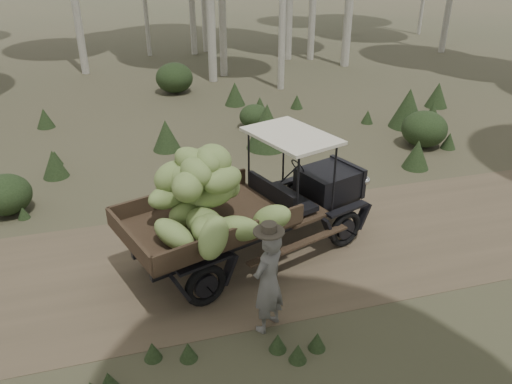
# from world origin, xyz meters

# --- Properties ---
(ground) EXTENTS (120.00, 120.00, 0.00)m
(ground) POSITION_xyz_m (0.00, 0.00, 0.00)
(ground) COLOR #473D2B
(ground) RESTS_ON ground
(dirt_track) EXTENTS (70.00, 4.00, 0.01)m
(dirt_track) POSITION_xyz_m (0.00, 0.00, 0.00)
(dirt_track) COLOR brown
(dirt_track) RESTS_ON ground
(banana_truck) EXTENTS (5.23, 3.37, 2.53)m
(banana_truck) POSITION_xyz_m (-0.70, -0.19, 1.44)
(banana_truck) COLOR black
(banana_truck) RESTS_ON ground
(farmer) EXTENTS (0.76, 0.71, 1.90)m
(farmer) POSITION_xyz_m (-0.55, -1.97, 0.90)
(farmer) COLOR #5A5853
(farmer) RESTS_ON ground
(undergrowth) EXTENTS (24.36, 24.51, 1.40)m
(undergrowth) POSITION_xyz_m (0.62, -0.70, 0.56)
(undergrowth) COLOR #233319
(undergrowth) RESTS_ON ground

